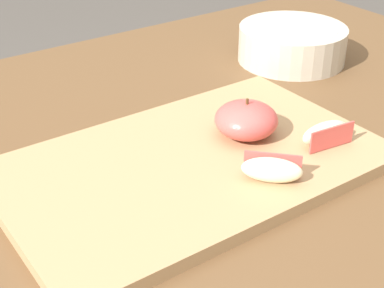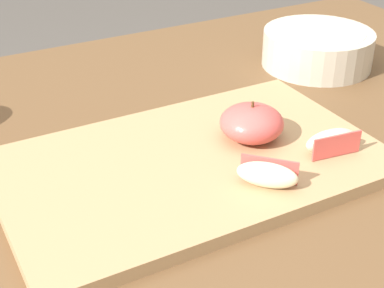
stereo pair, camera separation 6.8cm
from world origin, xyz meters
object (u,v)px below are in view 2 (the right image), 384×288
apple_half_skin_up (252,123)px  apple_wedge_near_knife (267,174)px  cutting_board (192,164)px  ceramic_fruit_bowl (318,47)px  apple_wedge_right (332,141)px

apple_half_skin_up → apple_wedge_near_knife: size_ratio=1.24×
cutting_board → apple_half_skin_up: bearing=4.7°
apple_wedge_near_knife → ceramic_fruit_bowl: bearing=43.2°
cutting_board → apple_wedge_near_knife: apple_wedge_near_knife is taller
ceramic_fruit_bowl → cutting_board: bearing=-151.1°
apple_half_skin_up → apple_wedge_near_knife: (-0.04, -0.10, -0.01)m
ceramic_fruit_bowl → apple_wedge_right: bearing=-126.1°
cutting_board → apple_half_skin_up: 0.09m
cutting_board → apple_half_skin_up: apple_half_skin_up is taller
apple_wedge_near_knife → apple_half_skin_up: bearing=65.8°
apple_wedge_near_knife → apple_wedge_right: size_ratio=0.92×
apple_wedge_near_knife → apple_wedge_right: same height
cutting_board → apple_half_skin_up: (0.09, 0.01, 0.03)m
apple_wedge_near_knife → cutting_board: bearing=116.6°
apple_half_skin_up → apple_wedge_near_knife: 0.11m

